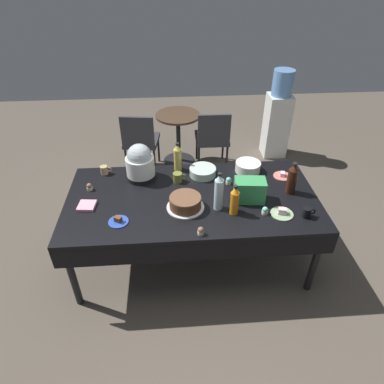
{
  "coord_description": "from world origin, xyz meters",
  "views": [
    {
      "loc": [
        -0.18,
        -2.38,
        2.53
      ],
      "look_at": [
        0.0,
        0.0,
        0.8
      ],
      "focal_mm": 31.63,
      "sensor_mm": 36.0,
      "label": 1
    }
  ],
  "objects_px": {
    "dessert_plate_sage": "(282,213)",
    "water_cooler": "(278,117)",
    "slow_cooker": "(140,163)",
    "soda_bottle_water": "(219,192)",
    "coffee_mug_olive": "(178,177)",
    "cupcake_cocoa": "(261,180)",
    "maroon_chair_left": "(140,139)",
    "dessert_plate_cobalt": "(118,221)",
    "cupcake_mint": "(89,187)",
    "dessert_plate_coral": "(282,175)",
    "maroon_chair_right": "(213,136)",
    "glass_salad_bowl": "(203,172)",
    "potluck_table": "(192,202)",
    "frosted_layer_cake": "(185,203)",
    "cupcake_lemon": "(201,231)",
    "round_cafe_table": "(178,130)",
    "soda_bottle_orange_juice": "(235,201)",
    "ceramic_snack_bowl": "(248,167)",
    "cupcake_vanilla": "(265,211)",
    "coffee_mug_tan": "(104,170)",
    "soda_carton": "(250,190)",
    "coffee_mug_black": "(307,212)",
    "soda_bottle_ginger_ale": "(178,158)",
    "soda_bottle_cola": "(292,179)",
    "cupcake_rose": "(229,181)"
  },
  "relations": [
    {
      "from": "cupcake_mint",
      "to": "glass_salad_bowl",
      "type": "bearing_deg",
      "value": 9.27
    },
    {
      "from": "cupcake_mint",
      "to": "soda_carton",
      "type": "relative_size",
      "value": 0.26
    },
    {
      "from": "frosted_layer_cake",
      "to": "soda_carton",
      "type": "relative_size",
      "value": 1.22
    },
    {
      "from": "ceramic_snack_bowl",
      "to": "cupcake_vanilla",
      "type": "xyz_separation_m",
      "value": [
        0.0,
        -0.66,
        -0.02
      ]
    },
    {
      "from": "cupcake_cocoa",
      "to": "cupcake_vanilla",
      "type": "xyz_separation_m",
      "value": [
        -0.08,
        -0.45,
        0.0
      ]
    },
    {
      "from": "dessert_plate_coral",
      "to": "dessert_plate_sage",
      "type": "height_order",
      "value": "dessert_plate_sage"
    },
    {
      "from": "glass_salad_bowl",
      "to": "dessert_plate_coral",
      "type": "bearing_deg",
      "value": -6.17
    },
    {
      "from": "slow_cooker",
      "to": "dessert_plate_sage",
      "type": "distance_m",
      "value": 1.34
    },
    {
      "from": "dessert_plate_sage",
      "to": "water_cooler",
      "type": "bearing_deg",
      "value": 74.4
    },
    {
      "from": "maroon_chair_right",
      "to": "dessert_plate_coral",
      "type": "bearing_deg",
      "value": -70.94
    },
    {
      "from": "slow_cooker",
      "to": "coffee_mug_black",
      "type": "xyz_separation_m",
      "value": [
        1.36,
        -0.68,
        -0.12
      ]
    },
    {
      "from": "cupcake_lemon",
      "to": "potluck_table",
      "type": "bearing_deg",
      "value": 93.62
    },
    {
      "from": "cupcake_cocoa",
      "to": "soda_bottle_cola",
      "type": "height_order",
      "value": "soda_bottle_cola"
    },
    {
      "from": "slow_cooker",
      "to": "soda_bottle_ginger_ale",
      "type": "bearing_deg",
      "value": 19.1
    },
    {
      "from": "potluck_table",
      "to": "coffee_mug_black",
      "type": "xyz_separation_m",
      "value": [
        0.91,
        -0.34,
        0.11
      ]
    },
    {
      "from": "cupcake_cocoa",
      "to": "coffee_mug_tan",
      "type": "distance_m",
      "value": 1.49
    },
    {
      "from": "slow_cooker",
      "to": "round_cafe_table",
      "type": "bearing_deg",
      "value": 75.29
    },
    {
      "from": "coffee_mug_olive",
      "to": "soda_bottle_water",
      "type": "bearing_deg",
      "value": -53.31
    },
    {
      "from": "glass_salad_bowl",
      "to": "water_cooler",
      "type": "bearing_deg",
      "value": 53.52
    },
    {
      "from": "dessert_plate_coral",
      "to": "coffee_mug_black",
      "type": "xyz_separation_m",
      "value": [
        0.02,
        -0.6,
        0.03
      ]
    },
    {
      "from": "soda_bottle_water",
      "to": "maroon_chair_left",
      "type": "relative_size",
      "value": 0.41
    },
    {
      "from": "dessert_plate_cobalt",
      "to": "cupcake_mint",
      "type": "distance_m",
      "value": 0.56
    },
    {
      "from": "maroon_chair_right",
      "to": "dessert_plate_sage",
      "type": "bearing_deg",
      "value": -80.74
    },
    {
      "from": "soda_bottle_orange_juice",
      "to": "round_cafe_table",
      "type": "bearing_deg",
      "value": 99.95
    },
    {
      "from": "dessert_plate_coral",
      "to": "water_cooler",
      "type": "bearing_deg",
      "value": 74.75
    },
    {
      "from": "cupcake_lemon",
      "to": "water_cooler",
      "type": "xyz_separation_m",
      "value": [
        1.33,
        2.5,
        -0.19
      ]
    },
    {
      "from": "dessert_plate_coral",
      "to": "round_cafe_table",
      "type": "distance_m",
      "value": 1.9
    },
    {
      "from": "cupcake_cocoa",
      "to": "dessert_plate_sage",
      "type": "bearing_deg",
      "value": -82.49
    },
    {
      "from": "cupcake_lemon",
      "to": "cupcake_cocoa",
      "type": "relative_size",
      "value": 1.0
    },
    {
      "from": "slow_cooker",
      "to": "soda_bottle_orange_juice",
      "type": "relative_size",
      "value": 1.29
    },
    {
      "from": "frosted_layer_cake",
      "to": "cupcake_rose",
      "type": "relative_size",
      "value": 4.69
    },
    {
      "from": "dessert_plate_cobalt",
      "to": "soda_bottle_water",
      "type": "height_order",
      "value": "soda_bottle_water"
    },
    {
      "from": "frosted_layer_cake",
      "to": "cupcake_vanilla",
      "type": "distance_m",
      "value": 0.66
    },
    {
      "from": "water_cooler",
      "to": "dessert_plate_cobalt",
      "type": "bearing_deg",
      "value": -130.54
    },
    {
      "from": "coffee_mug_tan",
      "to": "water_cooler",
      "type": "xyz_separation_m",
      "value": [
        2.18,
        1.58,
        -0.2
      ]
    },
    {
      "from": "coffee_mug_olive",
      "to": "maroon_chair_left",
      "type": "relative_size",
      "value": 0.15
    },
    {
      "from": "soda_bottle_ginger_ale",
      "to": "round_cafe_table",
      "type": "xyz_separation_m",
      "value": [
        0.05,
        1.43,
        -0.39
      ]
    },
    {
      "from": "cupcake_vanilla",
      "to": "soda_bottle_cola",
      "type": "bearing_deg",
      "value": 43.56
    },
    {
      "from": "frosted_layer_cake",
      "to": "cupcake_cocoa",
      "type": "bearing_deg",
      "value": 23.94
    },
    {
      "from": "glass_salad_bowl",
      "to": "potluck_table",
      "type": "bearing_deg",
      "value": -110.54
    },
    {
      "from": "cupcake_mint",
      "to": "cupcake_vanilla",
      "type": "bearing_deg",
      "value": -16.82
    },
    {
      "from": "cupcake_lemon",
      "to": "maroon_chair_left",
      "type": "distance_m",
      "value": 2.25
    },
    {
      "from": "cupcake_lemon",
      "to": "round_cafe_table",
      "type": "relative_size",
      "value": 0.09
    },
    {
      "from": "slow_cooker",
      "to": "frosted_layer_cake",
      "type": "bearing_deg",
      "value": -51.48
    },
    {
      "from": "coffee_mug_olive",
      "to": "potluck_table",
      "type": "bearing_deg",
      "value": -65.7
    },
    {
      "from": "maroon_chair_left",
      "to": "cupcake_lemon",
      "type": "bearing_deg",
      "value": -74.65
    },
    {
      "from": "cupcake_rose",
      "to": "dessert_plate_sage",
      "type": "bearing_deg",
      "value": -52.13
    },
    {
      "from": "cupcake_cocoa",
      "to": "coffee_mug_olive",
      "type": "bearing_deg",
      "value": 173.95
    },
    {
      "from": "frosted_layer_cake",
      "to": "slow_cooker",
      "type": "distance_m",
      "value": 0.64
    },
    {
      "from": "soda_bottle_water",
      "to": "coffee_mug_olive",
      "type": "bearing_deg",
      "value": 126.69
    }
  ]
}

